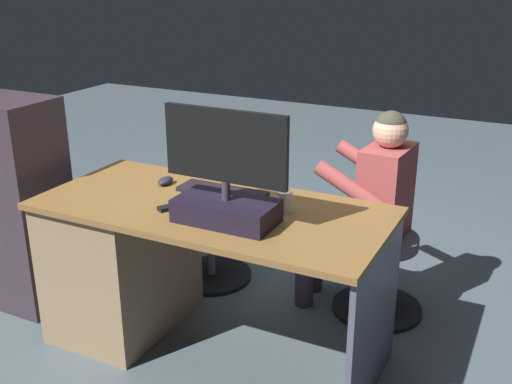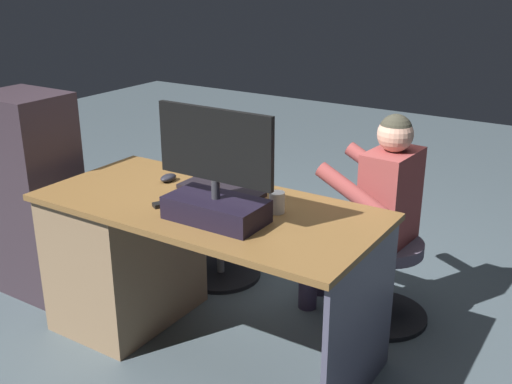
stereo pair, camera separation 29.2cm
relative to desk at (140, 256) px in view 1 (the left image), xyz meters
name	(u,v)px [view 1 (the left image)]	position (x,y,z in m)	size (l,w,h in m)	color
ground_plane	(245,316)	(-0.41, -0.31, -0.40)	(10.00, 10.00, 0.00)	#48555D
desk	(140,256)	(0.00, 0.00, 0.00)	(1.57, 0.73, 0.74)	brown
monitor	(226,190)	(-0.56, 0.13, 0.48)	(0.54, 0.22, 0.47)	black
keyboard	(222,191)	(-0.38, -0.15, 0.35)	(0.42, 0.14, 0.02)	black
computer_mouse	(166,181)	(-0.07, -0.14, 0.36)	(0.06, 0.10, 0.04)	#23232C
cup	(284,201)	(-0.72, -0.08, 0.39)	(0.07, 0.07, 0.09)	white
tv_remote	(175,206)	(-0.28, 0.10, 0.35)	(0.04, 0.15, 0.02)	black
notebook_binder	(245,214)	(-0.60, 0.04, 0.35)	(0.22, 0.30, 0.02)	beige
office_chair_teddy	(211,238)	(-0.04, -0.61, -0.14)	(0.47, 0.47, 0.44)	black
teddy_bear	(210,182)	(-0.04, -0.62, 0.19)	(0.25, 0.25, 0.35)	tan
visitor_chair	(380,269)	(-1.01, -0.68, -0.15)	(0.47, 0.47, 0.44)	black
person	(367,198)	(-0.92, -0.67, 0.23)	(0.55, 0.50, 1.08)	#96403E
equipment_rack	(19,204)	(0.73, 0.05, 0.16)	(0.44, 0.36, 1.11)	#33282F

